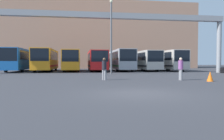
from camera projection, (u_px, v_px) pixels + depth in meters
ground_plane at (139, 94)px, 9.77m from camera, size 200.00×200.00×0.00m
building_backdrop at (91, 37)px, 54.46m from camera, size 50.61×12.00×15.59m
overhead_gantry at (101, 22)px, 27.01m from camera, size 32.42×0.80×7.55m
bus_slot_0 at (21, 59)px, 33.85m from camera, size 2.55×12.25×3.35m
bus_slot_1 at (46, 59)px, 33.78m from camera, size 2.60×10.97×3.33m
bus_slot_2 at (72, 60)px, 34.22m from camera, size 2.47×10.70×3.17m
bus_slot_3 at (97, 60)px, 34.92m from camera, size 2.58×10.98×3.12m
bus_slot_4 at (121, 59)px, 35.44m from camera, size 2.63×10.90×3.32m
bus_slot_5 at (144, 60)px, 36.31m from camera, size 2.55×11.51×3.16m
bus_slot_6 at (168, 59)px, 36.26m from camera, size 2.55×10.28×3.25m
pedestrian_mid_right at (181, 68)px, 17.04m from camera, size 0.37×0.37×1.77m
pedestrian_near_center at (104, 68)px, 17.19m from camera, size 0.36×0.36×1.76m
traffic_cone at (210, 76)px, 15.93m from camera, size 0.45×0.45×0.75m
tire_stack at (224, 70)px, 28.52m from camera, size 1.04×1.04×0.72m
lamp_post at (111, 34)px, 25.66m from camera, size 0.36×0.36×8.72m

